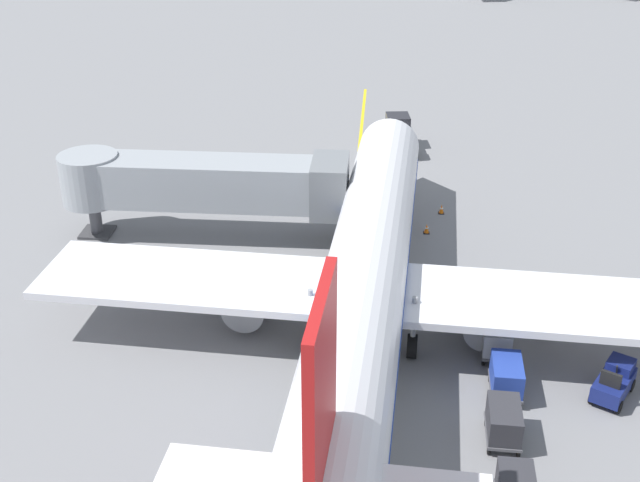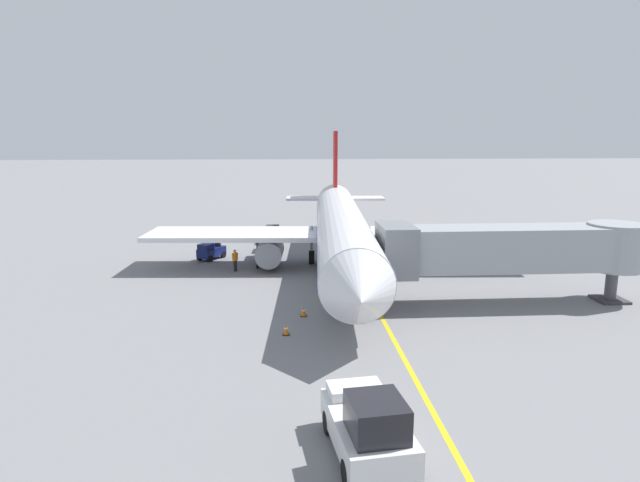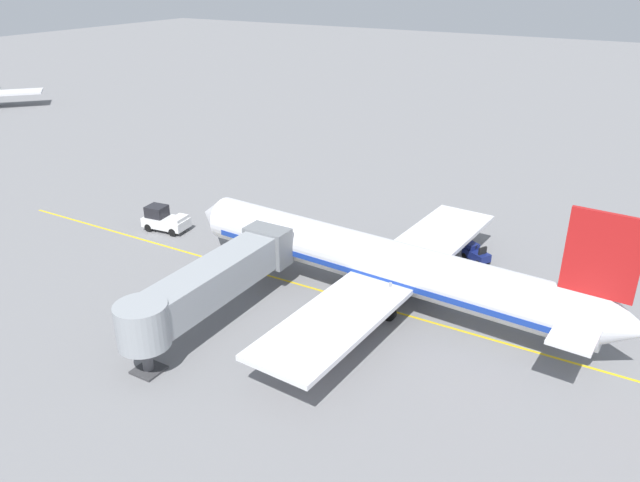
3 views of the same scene
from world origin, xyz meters
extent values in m
plane|color=slate|center=(0.00, 0.00, 0.00)|extent=(400.00, 400.00, 0.00)
cube|color=gold|center=(0.00, 0.00, 0.00)|extent=(0.24, 80.00, 0.01)
cylinder|color=silver|center=(1.13, 0.40, 3.29)|extent=(5.68, 32.17, 3.70)
cube|color=#193899|center=(1.13, 0.40, 2.82)|extent=(5.56, 29.62, 0.44)
cone|color=silver|center=(2.20, 17.57, 3.29)|extent=(3.77, 2.62, 3.63)
cone|color=silver|center=(0.05, -16.96, 3.58)|extent=(3.31, 2.99, 3.14)
cube|color=black|center=(2.09, 15.77, 3.93)|extent=(2.84, 1.27, 0.60)
cube|color=silver|center=(1.07, -0.60, 2.64)|extent=(30.27, 7.05, 0.36)
cylinder|color=gray|center=(-4.37, 0.54, 1.39)|extent=(2.19, 3.32, 2.00)
cylinder|color=gray|center=(6.61, -0.14, 1.39)|extent=(2.19, 3.32, 2.00)
cube|color=red|center=(0.20, -14.57, 7.88)|extent=(0.59, 4.41, 5.50)
cube|color=silver|center=(0.21, -14.37, 3.84)|extent=(10.14, 3.22, 0.24)
cylinder|color=black|center=(1.83, 11.58, 0.55)|extent=(0.52, 1.13, 1.10)
cylinder|color=gray|center=(1.83, 11.58, 2.10)|extent=(0.24, 0.24, 2.00)
cylinder|color=black|center=(-1.29, -1.45, 0.55)|extent=(0.52, 1.13, 1.10)
cylinder|color=gray|center=(-1.29, -1.45, 2.10)|extent=(0.24, 0.24, 2.00)
cylinder|color=black|center=(3.30, -1.74, 0.55)|extent=(0.52, 1.13, 1.10)
cylinder|color=gray|center=(3.30, -1.74, 2.10)|extent=(0.24, 0.24, 2.00)
cube|color=#93999E|center=(-7.59, 9.31, 3.49)|extent=(14.44, 2.80, 2.60)
cube|color=slate|center=(-1.17, 9.31, 3.49)|extent=(2.00, 3.50, 2.99)
cylinder|color=#93999E|center=(-14.81, 9.31, 3.49)|extent=(3.36, 3.36, 2.86)
cylinder|color=#4C4C51|center=(-14.81, 9.31, 1.09)|extent=(0.70, 0.70, 2.19)
cube|color=#38383A|center=(-14.81, 9.31, 0.08)|extent=(1.80, 1.80, 0.16)
cube|color=silver|center=(2.89, 24.42, 0.85)|extent=(2.71, 4.63, 0.90)
cube|color=black|center=(2.77, 25.41, 1.85)|extent=(1.86, 2.03, 1.10)
cube|color=silver|center=(3.07, 22.89, 1.48)|extent=(1.99, 1.32, 0.36)
cylinder|color=black|center=(3.99, 23.11, 0.40)|extent=(0.44, 0.84, 0.80)
cylinder|color=black|center=(2.13, 22.89, 0.40)|extent=(0.44, 0.84, 0.80)
cylinder|color=black|center=(3.65, 25.95, 0.40)|extent=(0.44, 0.84, 0.80)
cylinder|color=black|center=(1.79, 25.73, 0.40)|extent=(0.44, 0.84, 0.80)
cube|color=navy|center=(11.58, -4.00, 0.63)|extent=(2.30, 2.76, 0.70)
cube|color=navy|center=(11.93, -3.41, 1.20)|extent=(1.41, 1.42, 0.44)
cube|color=black|center=(11.23, -4.59, 1.30)|extent=(0.80, 0.56, 0.64)
cylinder|color=black|center=(11.65, -3.89, 1.28)|extent=(0.20, 0.27, 0.54)
cylinder|color=black|center=(11.56, -2.97, 0.28)|extent=(0.46, 0.58, 0.56)
cylinder|color=black|center=(12.49, -3.52, 0.28)|extent=(0.46, 0.58, 0.56)
cylinder|color=black|center=(10.67, -4.48, 0.28)|extent=(0.46, 0.58, 0.56)
cylinder|color=black|center=(11.60, -5.03, 0.28)|extent=(0.46, 0.58, 0.56)
cube|color=#4C4C51|center=(7.03, -1.33, 0.42)|extent=(1.39, 2.25, 0.12)
cube|color=#999EA3|center=(7.03, -1.33, 1.03)|extent=(1.32, 2.14, 1.10)
cylinder|color=#4C4C51|center=(7.09, 0.11, 0.41)|extent=(0.10, 0.70, 0.07)
cylinder|color=black|center=(6.51, -0.49, 0.18)|extent=(0.13, 0.36, 0.36)
cylinder|color=black|center=(7.61, -0.53, 0.18)|extent=(0.13, 0.36, 0.36)
cylinder|color=black|center=(6.44, -2.14, 0.18)|extent=(0.13, 0.36, 0.36)
cylinder|color=black|center=(7.54, -2.18, 0.18)|extent=(0.13, 0.36, 0.36)
cube|color=#4C4C51|center=(7.14, -4.18, 0.42)|extent=(1.39, 2.25, 0.12)
cube|color=#233D9E|center=(7.14, -4.18, 1.03)|extent=(1.32, 2.14, 1.10)
cylinder|color=#4C4C51|center=(7.20, -2.73, 0.41)|extent=(0.10, 0.70, 0.07)
cylinder|color=black|center=(6.62, -3.33, 0.18)|extent=(0.13, 0.36, 0.36)
cylinder|color=black|center=(7.73, -3.38, 0.18)|extent=(0.13, 0.36, 0.36)
cylinder|color=black|center=(6.55, -4.98, 0.18)|extent=(0.13, 0.36, 0.36)
cylinder|color=black|center=(7.66, -5.03, 0.18)|extent=(0.13, 0.36, 0.36)
cube|color=#4C4C51|center=(6.68, -7.12, 0.42)|extent=(1.39, 2.25, 0.12)
cube|color=#2D2D33|center=(6.68, -7.12, 1.03)|extent=(1.32, 2.14, 1.10)
cylinder|color=#4C4C51|center=(6.74, -5.67, 0.41)|extent=(0.10, 0.70, 0.07)
cylinder|color=black|center=(6.16, -6.27, 0.18)|extent=(0.13, 0.36, 0.36)
cylinder|color=black|center=(7.27, -6.32, 0.18)|extent=(0.13, 0.36, 0.36)
cylinder|color=black|center=(6.09, -7.92, 0.18)|extent=(0.13, 0.36, 0.36)
cylinder|color=black|center=(7.20, -7.96, 0.18)|extent=(0.13, 0.36, 0.36)
cube|color=#4C4C51|center=(6.65, -10.90, 0.42)|extent=(1.39, 2.25, 0.12)
cube|color=#2D2D33|center=(6.65, -10.90, 1.03)|extent=(1.32, 2.14, 1.10)
cylinder|color=#4C4C51|center=(6.71, -9.45, 0.41)|extent=(0.10, 0.70, 0.07)
cylinder|color=black|center=(6.13, -10.05, 0.18)|extent=(0.13, 0.36, 0.36)
cylinder|color=black|center=(7.23, -10.10, 0.18)|extent=(0.13, 0.36, 0.36)
cylinder|color=black|center=(6.06, -11.70, 0.18)|extent=(0.13, 0.36, 0.36)
cylinder|color=black|center=(7.16, -11.75, 0.18)|extent=(0.13, 0.36, 0.36)
cylinder|color=#232328|center=(9.29, 0.36, 0.42)|extent=(0.15, 0.15, 0.85)
cylinder|color=#232328|center=(9.18, 0.19, 0.42)|extent=(0.15, 0.15, 0.85)
cube|color=orange|center=(9.23, 0.27, 1.15)|extent=(0.41, 0.45, 0.60)
cylinder|color=orange|center=(9.37, 0.48, 1.10)|extent=(0.20, 0.24, 0.57)
cylinder|color=orange|center=(9.10, 0.06, 1.10)|extent=(0.20, 0.24, 0.57)
sphere|color=tan|center=(9.23, 0.27, 1.58)|extent=(0.22, 0.22, 0.22)
cube|color=red|center=(9.23, 0.27, 1.60)|extent=(0.21, 0.26, 0.10)
cube|color=black|center=(5.45, 13.71, 0.02)|extent=(0.36, 0.36, 0.04)
cone|color=orange|center=(5.45, 13.71, 0.32)|extent=(0.30, 0.30, 0.55)
cylinder|color=white|center=(5.45, 13.71, 0.34)|extent=(0.21, 0.21, 0.06)
cube|color=black|center=(4.43, 10.88, 0.02)|extent=(0.36, 0.36, 0.04)
cone|color=orange|center=(4.43, 10.88, 0.32)|extent=(0.30, 0.30, 0.55)
cylinder|color=white|center=(4.43, 10.88, 0.34)|extent=(0.21, 0.21, 0.06)
camera|label=1|loc=(1.59, -32.38, 21.33)|focal=45.84mm
camera|label=2|loc=(5.45, 39.84, 10.13)|focal=29.76mm
camera|label=3|loc=(-37.22, -16.67, 23.99)|focal=34.33mm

